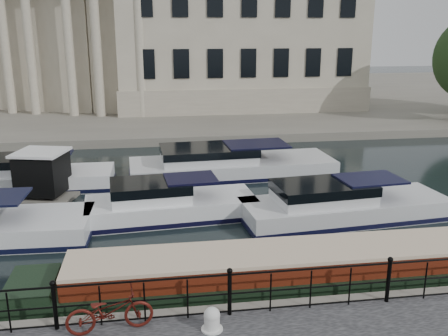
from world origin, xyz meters
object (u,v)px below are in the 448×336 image
(harbour_hut, at_px, (43,177))
(mooring_bollard, at_px, (212,319))
(bicycle, at_px, (110,311))
(narrowboat, at_px, (288,276))

(harbour_hut, bearing_deg, mooring_bollard, -48.44)
(bicycle, distance_m, narrowboat, 5.32)
(narrowboat, bearing_deg, mooring_bollard, -134.62)
(bicycle, xyz_separation_m, harbour_hut, (-3.64, 11.46, -0.11))
(narrowboat, distance_m, harbour_hut, 12.51)
(bicycle, distance_m, harbour_hut, 12.03)
(mooring_bollard, bearing_deg, narrowboat, 45.32)
(bicycle, distance_m, mooring_bollard, 2.31)
(bicycle, xyz_separation_m, mooring_bollard, (2.28, -0.30, -0.25))
(bicycle, height_order, narrowboat, bicycle)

